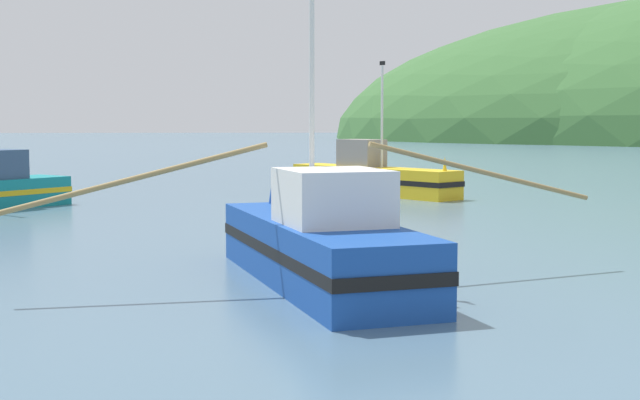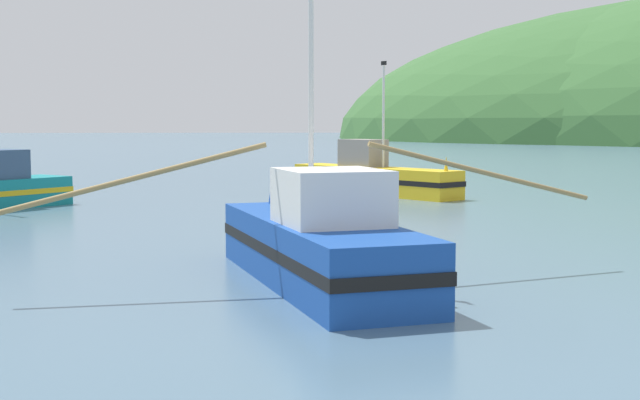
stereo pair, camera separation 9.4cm
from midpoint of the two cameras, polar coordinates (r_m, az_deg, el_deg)
hill_far_left at (r=277.89m, az=19.06°, el=4.10°), size 153.79×123.03×64.97m
fishing_boat_blue at (r=19.67m, az=-0.09°, el=-2.84°), size 13.87×9.32×7.71m
fishing_boat_yellow at (r=44.35m, az=3.30°, el=1.53°), size 7.61×9.53×6.68m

